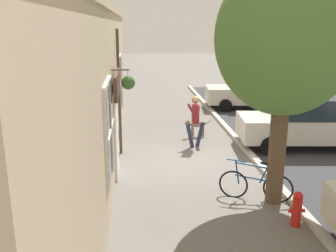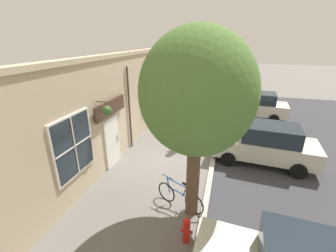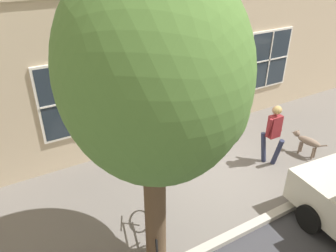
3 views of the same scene
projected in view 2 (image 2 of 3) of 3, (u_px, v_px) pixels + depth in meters
The scene contains 10 objects.
ground_plane at pixel (167, 161), 10.02m from camera, with size 90.00×90.00×0.00m, color #66605B.
curb_and_road at pixel (314, 181), 8.58m from camera, with size 10.10×28.00×0.12m.
storefront_facade at pixel (115, 108), 9.76m from camera, with size 0.95×18.00×4.54m.
pedestrian_walking at pixel (182, 128), 10.83m from camera, with size 0.68×0.56×1.77m.
dog_on_leash at pixel (191, 131), 12.08m from camera, with size 1.07×0.36×0.68m.
street_tree_by_curb at pixel (199, 97), 5.81m from camera, with size 3.05×2.74×5.47m.
leaning_bicycle at pixel (180, 197), 7.19m from camera, with size 1.64×0.68×1.00m.
parked_car_mid_block at pixel (265, 144), 9.67m from camera, with size 4.44×2.22×1.75m.
parked_car_far_end at pixel (254, 105), 15.27m from camera, with size 4.44×2.22×1.75m.
fire_hydrant at pixel (186, 230), 5.93m from camera, with size 0.34×0.20×0.77m.
Camera 2 is at (2.38, -8.43, 5.11)m, focal length 24.00 mm.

